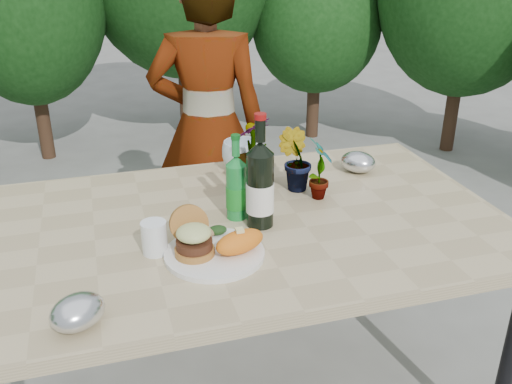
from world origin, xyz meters
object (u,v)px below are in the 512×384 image
object	(u,v)px
patio_table	(249,235)
dinner_plate	(214,254)
wine_bottle	(260,186)
person	(208,128)

from	to	relation	value
patio_table	dinner_plate	xyz separation A→B (m)	(-0.15, -0.19, 0.06)
dinner_plate	wine_bottle	size ratio (longest dim) A/B	0.79
dinner_plate	wine_bottle	distance (m)	0.26
wine_bottle	person	size ratio (longest dim) A/B	0.24
patio_table	person	bearing A→B (deg)	85.83
dinner_plate	wine_bottle	world-z (taller)	wine_bottle
patio_table	wine_bottle	bearing A→B (deg)	-60.89
patio_table	dinner_plate	bearing A→B (deg)	-129.09
dinner_plate	patio_table	bearing A→B (deg)	50.91
wine_bottle	dinner_plate	bearing A→B (deg)	-155.97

